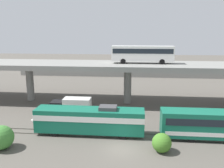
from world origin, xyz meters
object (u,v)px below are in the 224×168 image
service_truck_west (72,106)px  parked_car_1 (84,67)px  parked_car_0 (123,67)px  parked_car_2 (224,68)px  parked_car_3 (64,66)px  transit_bus_on_overpass (143,53)px  train_locomotive (84,119)px

service_truck_west → parked_car_1: parked_car_1 is taller
parked_car_0 → parked_car_2: 33.87m
parked_car_0 → parked_car_1: (-13.70, -0.60, 0.00)m
parked_car_3 → transit_bus_on_overpass: bearing=-52.8°
transit_bus_on_overpass → service_truck_west: bearing=-143.8°
service_truck_west → parked_car_2: size_ratio=1.51×
parked_car_0 → service_truck_west: bearing=81.7°
transit_bus_on_overpass → parked_car_1: bearing=119.2°
parked_car_3 → parked_car_2: bearing=0.5°
parked_car_0 → parked_car_3: size_ratio=0.96×
transit_bus_on_overpass → parked_car_3: transit_bus_on_overpass is taller
transit_bus_on_overpass → parked_car_3: (-26.74, 35.20, -7.78)m
service_truck_west → parked_car_1: size_ratio=1.68×
service_truck_west → parked_car_2: bearing=-132.2°
parked_car_3 → parked_car_1: bearing=-4.6°
train_locomotive → parked_car_1: 52.08m
parked_car_0 → parked_car_3: 21.15m
parked_car_0 → parked_car_3: same height
train_locomotive → parked_car_2: (36.55, 52.00, 0.14)m
parked_car_0 → transit_bus_on_overpass: bearing=99.0°
parked_car_2 → service_truck_west: bearing=-132.2°
parked_car_0 → parked_car_2: bearing=-179.2°
train_locomotive → parked_car_1: bearing=-77.8°
train_locomotive → parked_car_2: 63.55m
train_locomotive → service_truck_west: (-3.75, 7.51, -0.56)m
service_truck_west → parked_car_3: 46.39m
transit_bus_on_overpass → parked_car_0: transit_bus_on_overpass is taller
train_locomotive → parked_car_3: (-18.47, 51.50, 0.14)m
parked_car_1 → parked_car_2: bearing=1.3°
train_locomotive → parked_car_2: size_ratio=3.59×
train_locomotive → parked_car_2: bearing=-125.1°
train_locomotive → parked_car_3: train_locomotive is taller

